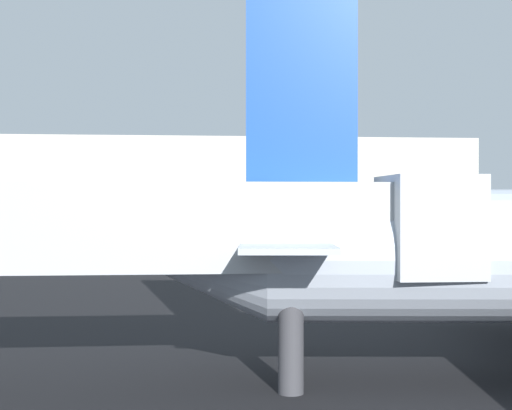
% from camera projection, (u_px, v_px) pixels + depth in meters
% --- Properties ---
extents(airplane_distant, '(29.93, 17.94, 8.44)m').
position_uv_depth(airplane_distant, '(22.00, 222.00, 76.42)').
color(airplane_distant, silver).
rests_on(airplane_distant, ground_plane).
extents(jet_bridge, '(21.18, 2.83, 5.95)m').
position_uv_depth(jet_bridge, '(122.00, 231.00, 19.90)').
color(jet_bridge, '#B2B7BC').
rests_on(jet_bridge, ground_plane).
extents(terminal_building, '(80.34, 27.82, 15.65)m').
position_uv_depth(terminal_building, '(229.00, 187.00, 131.99)').
color(terminal_building, beige).
rests_on(terminal_building, ground_plane).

